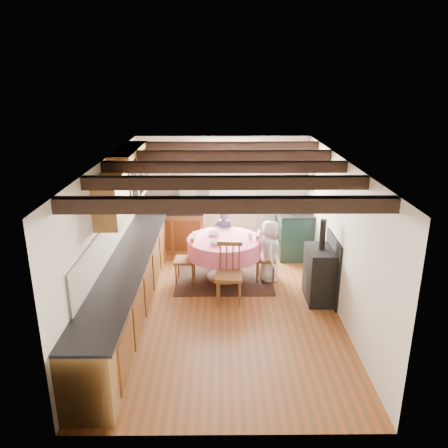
{
  "coord_description": "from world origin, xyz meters",
  "views": [
    {
      "loc": [
        -0.06,
        -6.47,
        3.61
      ],
      "look_at": [
        0.0,
        0.8,
        1.15
      ],
      "focal_mm": 35.65,
      "sensor_mm": 36.0,
      "label": 1
    }
  ],
  "objects_px": {
    "aga_range": "(294,232)",
    "cast_iron_stove": "(321,260)",
    "child_right": "(270,251)",
    "dining_table": "(224,259)",
    "chair_left": "(185,258)",
    "chair_near": "(229,274)",
    "chair_right": "(266,256)",
    "child_far": "(224,237)",
    "cup": "(250,236)"
  },
  "relations": [
    {
      "from": "cup",
      "to": "dining_table",
      "type": "bearing_deg",
      "value": -179.26
    },
    {
      "from": "cast_iron_stove",
      "to": "chair_right",
      "type": "bearing_deg",
      "value": 136.08
    },
    {
      "from": "dining_table",
      "to": "cup",
      "type": "height_order",
      "value": "cup"
    },
    {
      "from": "chair_near",
      "to": "chair_right",
      "type": "height_order",
      "value": "chair_near"
    },
    {
      "from": "chair_near",
      "to": "child_far",
      "type": "xyz_separation_m",
      "value": [
        -0.07,
        1.56,
        0.07
      ]
    },
    {
      "from": "chair_near",
      "to": "cast_iron_stove",
      "type": "distance_m",
      "value": 1.52
    },
    {
      "from": "aga_range",
      "to": "cast_iron_stove",
      "type": "bearing_deg",
      "value": -86.9
    },
    {
      "from": "chair_right",
      "to": "cast_iron_stove",
      "type": "distance_m",
      "value": 1.15
    },
    {
      "from": "dining_table",
      "to": "chair_left",
      "type": "distance_m",
      "value": 0.72
    },
    {
      "from": "chair_left",
      "to": "cup",
      "type": "bearing_deg",
      "value": 96.77
    },
    {
      "from": "chair_left",
      "to": "cast_iron_stove",
      "type": "distance_m",
      "value": 2.4
    },
    {
      "from": "chair_left",
      "to": "aga_range",
      "type": "xyz_separation_m",
      "value": [
        2.17,
        1.32,
        0.03
      ]
    },
    {
      "from": "chair_near",
      "to": "chair_left",
      "type": "xyz_separation_m",
      "value": [
        -0.78,
        0.79,
        -0.05
      ]
    },
    {
      "from": "chair_left",
      "to": "chair_right",
      "type": "distance_m",
      "value": 1.48
    },
    {
      "from": "dining_table",
      "to": "chair_right",
      "type": "height_order",
      "value": "chair_right"
    },
    {
      "from": "chair_near",
      "to": "cast_iron_stove",
      "type": "xyz_separation_m",
      "value": [
        1.5,
        0.08,
        0.2
      ]
    },
    {
      "from": "cast_iron_stove",
      "to": "child_far",
      "type": "xyz_separation_m",
      "value": [
        -1.57,
        1.48,
        -0.13
      ]
    },
    {
      "from": "dining_table",
      "to": "cast_iron_stove",
      "type": "relative_size",
      "value": 0.94
    },
    {
      "from": "chair_near",
      "to": "child_right",
      "type": "xyz_separation_m",
      "value": [
        0.75,
        0.85,
        0.06
      ]
    },
    {
      "from": "chair_near",
      "to": "child_right",
      "type": "height_order",
      "value": "child_right"
    },
    {
      "from": "child_far",
      "to": "cup",
      "type": "relative_size",
      "value": 12.51
    },
    {
      "from": "dining_table",
      "to": "chair_left",
      "type": "xyz_separation_m",
      "value": [
        -0.71,
        -0.08,
        0.05
      ]
    },
    {
      "from": "cast_iron_stove",
      "to": "child_right",
      "type": "relative_size",
      "value": 1.24
    },
    {
      "from": "cast_iron_stove",
      "to": "child_right",
      "type": "bearing_deg",
      "value": 134.51
    },
    {
      "from": "aga_range",
      "to": "cup",
      "type": "height_order",
      "value": "aga_range"
    },
    {
      "from": "chair_left",
      "to": "dining_table",
      "type": "bearing_deg",
      "value": 99.13
    },
    {
      "from": "dining_table",
      "to": "cup",
      "type": "xyz_separation_m",
      "value": [
        0.47,
        0.01,
        0.44
      ]
    },
    {
      "from": "child_right",
      "to": "cast_iron_stove",
      "type": "bearing_deg",
      "value": -128.78
    },
    {
      "from": "cast_iron_stove",
      "to": "cup",
      "type": "height_order",
      "value": "cast_iron_stove"
    },
    {
      "from": "chair_near",
      "to": "aga_range",
      "type": "bearing_deg",
      "value": 61.0
    },
    {
      "from": "chair_near",
      "to": "child_far",
      "type": "relative_size",
      "value": 0.88
    },
    {
      "from": "chair_left",
      "to": "cast_iron_stove",
      "type": "relative_size",
      "value": 0.64
    },
    {
      "from": "child_right",
      "to": "cup",
      "type": "bearing_deg",
      "value": 91.31
    },
    {
      "from": "cast_iron_stove",
      "to": "cup",
      "type": "distance_m",
      "value": 1.37
    },
    {
      "from": "chair_left",
      "to": "cup",
      "type": "distance_m",
      "value": 1.24
    },
    {
      "from": "aga_range",
      "to": "cast_iron_stove",
      "type": "distance_m",
      "value": 2.05
    },
    {
      "from": "chair_right",
      "to": "cup",
      "type": "bearing_deg",
      "value": 96.17
    },
    {
      "from": "dining_table",
      "to": "chair_near",
      "type": "height_order",
      "value": "chair_near"
    },
    {
      "from": "child_far",
      "to": "child_right",
      "type": "xyz_separation_m",
      "value": [
        0.82,
        -0.72,
        -0.01
      ]
    },
    {
      "from": "chair_left",
      "to": "child_far",
      "type": "distance_m",
      "value": 1.06
    },
    {
      "from": "chair_near",
      "to": "cup",
      "type": "height_order",
      "value": "chair_near"
    },
    {
      "from": "child_right",
      "to": "cup",
      "type": "distance_m",
      "value": 0.45
    },
    {
      "from": "cup",
      "to": "child_right",
      "type": "bearing_deg",
      "value": -5.4
    },
    {
      "from": "chair_near",
      "to": "aga_range",
      "type": "relative_size",
      "value": 0.97
    },
    {
      "from": "chair_right",
      "to": "aga_range",
      "type": "relative_size",
      "value": 0.86
    },
    {
      "from": "dining_table",
      "to": "chair_right",
      "type": "distance_m",
      "value": 0.77
    },
    {
      "from": "cast_iron_stove",
      "to": "cup",
      "type": "xyz_separation_m",
      "value": [
        -1.11,
        0.8,
        0.14
      ]
    },
    {
      "from": "child_right",
      "to": "aga_range",
      "type": "bearing_deg",
      "value": -20.12
    },
    {
      "from": "chair_left",
      "to": "chair_right",
      "type": "xyz_separation_m",
      "value": [
        1.48,
        0.07,
        0.0
      ]
    },
    {
      "from": "chair_near",
      "to": "cup",
      "type": "bearing_deg",
      "value": 70.35
    }
  ]
}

